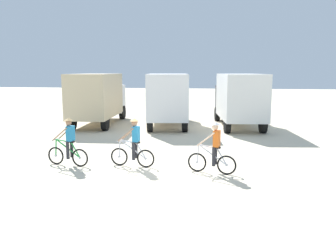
{
  "coord_description": "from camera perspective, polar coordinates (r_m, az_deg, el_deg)",
  "views": [
    {
      "loc": [
        1.78,
        -11.62,
        3.52
      ],
      "look_at": [
        -0.3,
        3.58,
        1.1
      ],
      "focal_mm": 37.25,
      "sensor_mm": 36.0,
      "label": 1
    }
  ],
  "objects": [
    {
      "name": "cyclist_near_camera",
      "position": [
        12.13,
        7.46,
        -3.85
      ],
      "size": [
        1.7,
        0.59,
        1.82
      ],
      "color": "black",
      "rests_on": "ground"
    },
    {
      "name": "ground_plane",
      "position": [
        12.28,
        -0.88,
        -7.71
      ],
      "size": [
        120.0,
        120.0,
        0.0
      ],
      "primitive_type": "plane",
      "color": "beige"
    },
    {
      "name": "cyclist_orange_shirt",
      "position": [
        13.53,
        -15.97,
        -2.79
      ],
      "size": [
        1.71,
        0.55,
        1.82
      ],
      "color": "black",
      "rests_on": "ground"
    },
    {
      "name": "cyclist_cowboy_hat",
      "position": [
        12.93,
        -5.65,
        -3.02
      ],
      "size": [
        1.72,
        0.53,
        1.82
      ],
      "color": "black",
      "rests_on": "ground"
    },
    {
      "name": "box_truck_avon_van",
      "position": [
        22.46,
        -0.07,
        4.77
      ],
      "size": [
        3.19,
        6.99,
        3.35
      ],
      "color": "white",
      "rests_on": "ground"
    },
    {
      "name": "box_truck_white_box",
      "position": [
        22.5,
        11.52,
        4.59
      ],
      "size": [
        3.08,
        6.96,
        3.35
      ],
      "color": "white",
      "rests_on": "ground"
    },
    {
      "name": "box_truck_tan_camper",
      "position": [
        23.41,
        -11.36,
        4.76
      ],
      "size": [
        2.75,
        6.87,
        3.35
      ],
      "color": "#CCB78E",
      "rests_on": "ground"
    }
  ]
}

